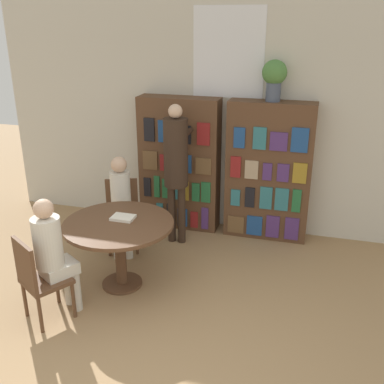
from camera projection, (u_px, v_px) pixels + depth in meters
The scene contains 11 objects.
wall_back at pixel (227, 120), 5.89m from camera, with size 6.40×0.07×3.00m.
bookshelf_left at pixel (180, 164), 6.09m from camera, with size 1.08×0.34×1.81m.
bookshelf_right at pixel (268, 172), 5.79m from camera, with size 1.08×0.34×1.81m.
flower_vase at pixel (274, 77), 5.36m from camera, with size 0.30×0.30×0.49m.
reading_table at pixel (119, 234), 4.74m from camera, with size 1.17×1.17×0.76m.
chair_near_camera at pixel (38, 277), 4.21m from camera, with size 0.55×0.55×0.88m.
chair_left_side at pixel (122, 211), 5.65m from camera, with size 0.52×0.52×0.88m.
seated_reader_left at pixel (121, 201), 5.40m from camera, with size 0.34×0.39×1.24m.
seated_reader_right at pixel (53, 250), 4.25m from camera, with size 0.40×0.41×1.23m.
librarian_standing at pixel (176, 160), 5.54m from camera, with size 0.30×0.57×1.81m.
open_book_on_table at pixel (123, 218), 4.77m from camera, with size 0.24×0.18×0.03m.
Camera 1 is at (1.15, -2.39, 2.75)m, focal length 42.00 mm.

